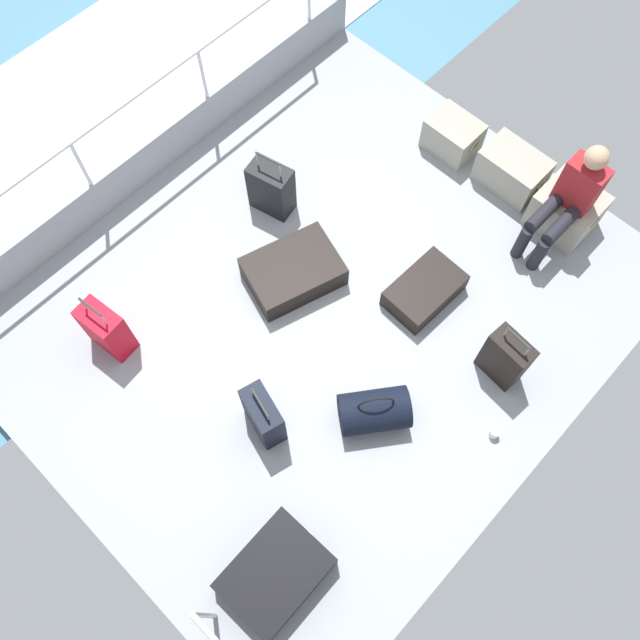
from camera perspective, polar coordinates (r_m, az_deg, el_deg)
name	(u,v)px	position (r m, az deg, el deg)	size (l,w,h in m)	color
ground_plane	(323,309)	(5.95, 0.23, 0.94)	(4.40, 5.20, 0.06)	gray
gunwale_port	(157,154)	(6.70, -13.73, 13.55)	(0.06, 5.20, 0.45)	gray
railing_port	(142,113)	(6.28, -14.87, 16.62)	(0.04, 4.20, 1.02)	silver
sea_wake	(82,113)	(8.01, -19.59, 16.24)	(12.00, 12.00, 0.01)	teal
cargo_crate_0	(453,136)	(6.84, 11.22, 15.11)	(0.53, 0.38, 0.35)	gray
cargo_crate_1	(512,170)	(6.69, 16.02, 12.15)	(0.64, 0.40, 0.38)	gray
cargo_crate_2	(566,210)	(6.57, 20.22, 8.76)	(0.58, 0.50, 0.41)	#9E9989
passenger_seated	(569,198)	(6.16, 20.41, 9.67)	(0.34, 0.66, 1.11)	maroon
suitcase_0	(275,574)	(5.25, -3.82, -20.73)	(0.58, 0.76, 0.26)	black
suitcase_1	(263,416)	(5.32, -4.83, -8.10)	(0.43, 0.29, 0.61)	black
suitcase_2	(271,188)	(6.24, -4.17, 11.10)	(0.43, 0.31, 0.71)	black
suitcase_3	(106,329)	(5.81, -17.70, -0.77)	(0.40, 0.26, 0.72)	#B70C1E
suitcase_4	(424,290)	(5.94, 8.87, 2.51)	(0.46, 0.69, 0.22)	black
suitcase_5	(505,358)	(5.63, 15.47, -3.12)	(0.38, 0.23, 0.71)	black
suitcase_6	(293,271)	(5.94, -2.28, 4.15)	(0.79, 0.94, 0.25)	black
duffel_bag	(374,411)	(5.42, 4.63, -7.71)	(0.61, 0.65, 0.50)	black
paper_cup	(495,433)	(5.66, 14.62, -9.28)	(0.08, 0.08, 0.10)	white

